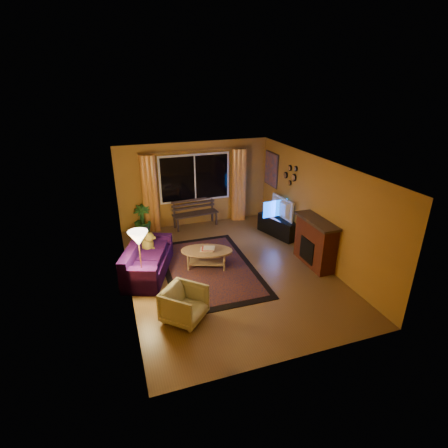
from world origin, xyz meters
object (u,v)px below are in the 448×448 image
object	(u,v)px
bench	(196,220)
floor_lamp	(141,263)
sofa	(148,259)
tv_console	(278,226)
coffee_table	(207,258)
armchair	(184,303)

from	to	relation	value
bench	floor_lamp	size ratio (longest dim) A/B	0.97
floor_lamp	sofa	bearing A→B (deg)	74.17
bench	floor_lamp	bearing A→B (deg)	-128.44
sofa	tv_console	xyz separation A→B (m)	(3.78, 0.94, -0.11)
sofa	coffee_table	xyz separation A→B (m)	(1.35, -0.15, -0.15)
armchair	floor_lamp	xyz separation A→B (m)	(-0.62, 1.14, 0.34)
floor_lamp	armchair	bearing A→B (deg)	-61.34
bench	sofa	world-z (taller)	sofa
sofa	armchair	distance (m)	1.94
tv_console	bench	bearing A→B (deg)	128.56
sofa	floor_lamp	distance (m)	0.85
bench	coffee_table	bearing A→B (deg)	-104.59
floor_lamp	tv_console	xyz separation A→B (m)	(4.00, 1.69, -0.44)
sofa	coffee_table	bearing A→B (deg)	14.83
coffee_table	floor_lamp	bearing A→B (deg)	-158.73
bench	tv_console	world-z (taller)	tv_console
sofa	coffee_table	distance (m)	1.37
bench	floor_lamp	world-z (taller)	floor_lamp
bench	coffee_table	world-z (taller)	coffee_table
armchair	floor_lamp	world-z (taller)	floor_lamp
armchair	bench	bearing A→B (deg)	26.02
coffee_table	tv_console	world-z (taller)	tv_console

